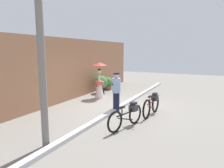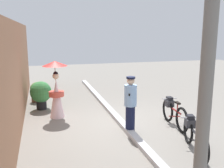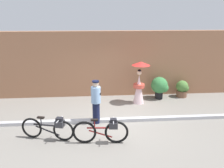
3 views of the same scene
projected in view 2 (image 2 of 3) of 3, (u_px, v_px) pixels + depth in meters
name	position (u px, v px, depth m)	size (l,w,h in m)	color
ground_plane	(122.00, 125.00, 7.85)	(30.00, 30.00, 0.00)	gray
building_wall	(9.00, 80.00, 6.73)	(14.00, 0.40, 3.07)	#9E6B4C
sidewalk_curb	(122.00, 123.00, 7.83)	(14.00, 0.20, 0.12)	#B2B2B7
bicycle_near_officer	(194.00, 135.00, 6.09)	(1.70, 0.60, 0.77)	black
bicycle_far_side	(174.00, 112.00, 7.72)	(1.70, 0.48, 0.81)	black
person_officer	(130.00, 104.00, 7.10)	(0.35, 0.34, 1.59)	#141938
person_with_parasol	(56.00, 90.00, 8.40)	(0.80, 0.80, 1.86)	silver
potted_plant_by_door	(38.00, 91.00, 10.42)	(0.58, 0.56, 0.79)	brown
potted_plant_small	(41.00, 93.00, 9.35)	(0.78, 0.76, 1.03)	black
utility_pole	(208.00, 63.00, 3.24)	(0.18, 0.18, 4.80)	slate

